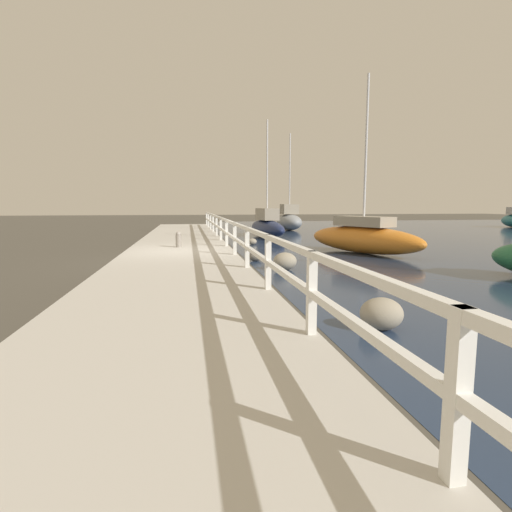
% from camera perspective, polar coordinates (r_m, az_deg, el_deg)
% --- Properties ---
extents(ground_plane, '(120.00, 120.00, 0.00)m').
position_cam_1_polar(ground_plane, '(13.11, -10.82, -0.71)').
color(ground_plane, '#4C473D').
extents(dock_walkway, '(3.48, 36.00, 0.33)m').
position_cam_1_polar(dock_walkway, '(13.08, -10.83, 0.01)').
color(dock_walkway, beige).
rests_on(dock_walkway, ground).
extents(railing, '(0.10, 32.50, 0.96)m').
position_cam_1_polar(railing, '(13.08, -3.70, 3.72)').
color(railing, white).
rests_on(railing, dock_walkway).
extents(boulder_downstream, '(0.42, 0.37, 0.31)m').
position_cam_1_polar(boulder_downstream, '(12.84, -0.09, -0.05)').
color(boulder_downstream, '#666056').
rests_on(boulder_downstream, ground).
extents(boulder_water_edge, '(0.38, 0.34, 0.28)m').
position_cam_1_polar(boulder_water_edge, '(18.15, -0.49, 2.07)').
color(boulder_water_edge, gray).
rests_on(boulder_water_edge, ground).
extents(boulder_near_dock, '(0.66, 0.59, 0.49)m').
position_cam_1_polar(boulder_near_dock, '(11.11, 4.15, -0.75)').
color(boulder_near_dock, gray).
rests_on(boulder_near_dock, ground).
extents(boulder_far_strip, '(0.63, 0.56, 0.47)m').
position_cam_1_polar(boulder_far_strip, '(6.12, 17.49, -7.87)').
color(boulder_far_strip, gray).
rests_on(boulder_far_strip, ground).
extents(mooring_bollard, '(0.20, 0.20, 0.55)m').
position_cam_1_polar(mooring_bollard, '(14.15, -11.02, 2.34)').
color(mooring_bollard, gray).
rests_on(mooring_bollard, dock_walkway).
extents(sailboat_orange, '(3.33, 5.30, 6.44)m').
position_cam_1_polar(sailboat_orange, '(15.44, 15.05, 2.59)').
color(sailboat_orange, orange).
rests_on(sailboat_orange, water_surface).
extents(sailboat_navy, '(1.58, 5.58, 6.44)m').
position_cam_1_polar(sailboat_navy, '(22.70, 1.58, 4.35)').
color(sailboat_navy, '#192347').
rests_on(sailboat_navy, water_surface).
extents(sailboat_gray, '(1.76, 3.25, 6.69)m').
position_cam_1_polar(sailboat_gray, '(28.49, 4.77, 5.12)').
color(sailboat_gray, gray).
rests_on(sailboat_gray, water_surface).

